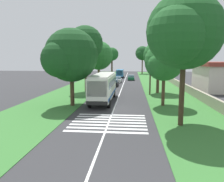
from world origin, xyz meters
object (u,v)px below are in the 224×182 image
at_px(trailing_minibus_0, 120,73).
at_px(roadside_tree_left_2, 112,55).
at_px(trailing_car_1, 118,80).
at_px(utility_pole, 150,71).
at_px(coach_bus, 103,86).
at_px(roadside_tree_right_1, 142,54).
at_px(roadside_tree_right_2, 163,62).
at_px(roadside_tree_right_0, 182,34).
at_px(trailing_car_0, 114,83).
at_px(roadside_tree_left_1, 70,57).
at_px(roadside_tree_right_3, 158,57).
at_px(roadside_tree_left_0, 98,56).
at_px(trailing_car_2, 131,78).
at_px(roadside_tree_left_3, 84,44).

distance_m(trailing_minibus_0, roadside_tree_left_2, 11.85).
xyz_separation_m(trailing_car_1, utility_pole, (-18.88, -6.50, 3.13)).
relative_size(coach_bus, roadside_tree_right_1, 1.03).
height_order(roadside_tree_right_2, utility_pole, roadside_tree_right_2).
distance_m(roadside_tree_left_2, roadside_tree_right_2, 52.68).
height_order(coach_bus, roadside_tree_left_2, roadside_tree_left_2).
distance_m(trailing_minibus_0, roadside_tree_right_0, 51.04).
xyz_separation_m(trailing_car_0, roadside_tree_left_1, (-20.64, 3.61, 5.36)).
bearing_deg(roadside_tree_right_3, roadside_tree_right_1, 0.57).
bearing_deg(roadside_tree_left_0, coach_bus, -168.89).
bearing_deg(trailing_minibus_0, trailing_car_2, -156.36).
height_order(roadside_tree_right_0, roadside_tree_right_3, roadside_tree_right_0).
relative_size(trailing_car_0, roadside_tree_left_2, 0.44).
bearing_deg(roadside_tree_left_2, coach_bus, -175.79).
bearing_deg(roadside_tree_left_1, roadside_tree_left_3, 4.09).
bearing_deg(roadside_tree_right_3, roadside_tree_right_0, 179.51).
relative_size(roadside_tree_left_3, roadside_tree_right_3, 1.31).
bearing_deg(roadside_tree_left_1, roadside_tree_right_0, -121.83).
relative_size(roadside_tree_left_3, utility_pole, 1.59).
relative_size(roadside_tree_left_3, roadside_tree_right_2, 1.48).
bearing_deg(roadside_tree_right_3, utility_pole, 149.20).
relative_size(trailing_minibus_0, utility_pole, 0.83).
relative_size(roadside_tree_left_2, roadside_tree_left_3, 0.86).
bearing_deg(utility_pole, trailing_car_0, 30.74).
distance_m(roadside_tree_left_0, roadside_tree_right_0, 31.06).
bearing_deg(trailing_car_2, trailing_minibus_0, 23.64).
xyz_separation_m(roadside_tree_left_0, utility_pole, (-12.34, -10.33, -2.58)).
height_order(roadside_tree_right_0, roadside_tree_right_2, roadside_tree_right_0).
bearing_deg(utility_pole, roadside_tree_left_0, 39.95).
bearing_deg(trailing_car_2, trailing_car_0, 165.99).
xyz_separation_m(coach_bus, utility_pole, (6.12, -6.71, 1.65)).
distance_m(coach_bus, roadside_tree_right_3, 12.30).
distance_m(coach_bus, trailing_car_0, 17.52).
distance_m(trailing_car_1, trailing_minibus_0, 14.71).
bearing_deg(roadside_tree_right_0, roadside_tree_left_3, 32.53).
bearing_deg(roadside_tree_right_2, trailing_car_0, 21.30).
height_order(roadside_tree_left_2, roadside_tree_right_2, roadside_tree_left_2).
bearing_deg(roadside_tree_left_1, coach_bus, -48.76).
bearing_deg(coach_bus, roadside_tree_left_2, 4.21).
bearing_deg(roadside_tree_left_1, trailing_car_0, -9.92).
distance_m(trailing_car_1, roadside_tree_left_3, 18.24).
bearing_deg(utility_pole, roadside_tree_right_0, -175.88).
xyz_separation_m(roadside_tree_left_2, roadside_tree_right_1, (9.71, -11.19, 0.60)).
distance_m(roadside_tree_left_2, roadside_tree_right_3, 42.64).
relative_size(trailing_car_2, utility_pole, 0.59).
height_order(trailing_minibus_0, roadside_tree_left_3, roadside_tree_left_3).
bearing_deg(trailing_car_2, roadside_tree_left_0, 151.51).
bearing_deg(coach_bus, trailing_car_1, -0.48).
bearing_deg(roadside_tree_left_0, roadside_tree_left_2, 0.02).
bearing_deg(roadside_tree_right_3, roadside_tree_left_3, 86.66).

